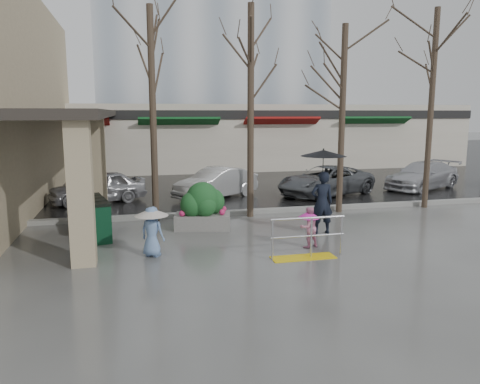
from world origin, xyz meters
name	(u,v)px	position (x,y,z in m)	size (l,w,h in m)	color
ground	(241,248)	(0.00, 0.00, 0.00)	(120.00, 120.00, 0.00)	#51514F
street_asphalt	(169,162)	(0.00, 22.00, 0.01)	(120.00, 36.00, 0.01)	black
curb	(214,213)	(0.00, 4.00, 0.07)	(120.00, 0.30, 0.15)	gray
canopy_slab	(75,110)	(-4.80, 8.00, 3.62)	(2.80, 18.00, 0.25)	#2D2823
pillar_front	(81,191)	(-3.90, -0.50, 1.75)	(0.55, 0.55, 3.50)	tan
pillar_back	(98,162)	(-3.90, 6.00, 1.75)	(0.55, 0.55, 3.50)	tan
storefront_row	(206,136)	(2.00, 17.97, 2.01)	(34.00, 6.74, 4.00)	beige
office_tower	(205,6)	(4.00, 30.00, 12.50)	(18.00, 12.00, 25.00)	#8C99A8
handrail	(306,243)	(1.36, -1.20, 0.38)	(1.90, 0.50, 1.03)	yellow
tree_west	(151,62)	(-2.00, 3.60, 5.08)	(3.20, 3.20, 6.80)	#382B21
tree_midwest	(251,60)	(1.20, 3.60, 5.23)	(3.20, 3.20, 7.00)	#382B21
tree_mideast	(344,73)	(4.50, 3.60, 4.86)	(3.20, 3.20, 6.50)	#382B21
tree_east	(434,60)	(8.00, 3.60, 5.38)	(3.20, 3.20, 7.20)	#382B21
woman	(322,185)	(2.67, 0.91, 1.46)	(1.33, 1.33, 2.52)	black
child_pink	(309,225)	(1.76, -0.36, 0.62)	(0.62, 0.59, 1.09)	pink
child_blue	(152,226)	(-2.30, -0.20, 0.77)	(0.84, 0.84, 1.26)	#6D8EC1
planter	(203,207)	(-0.65, 2.27, 0.70)	(1.81, 1.19, 1.46)	slate
news_boxes	(98,217)	(-3.74, 2.09, 0.56)	(0.89, 2.05, 1.12)	#0D3C22
car_a	(98,187)	(-4.05, 7.36, 0.63)	(1.49, 3.70, 1.26)	#9F9FA4
car_b	(216,183)	(0.70, 7.31, 0.63)	(1.33, 3.82, 1.26)	silver
car_c	(326,181)	(5.41, 6.87, 0.63)	(2.09, 4.53, 1.26)	#585B60
car_d	(422,175)	(10.49, 7.42, 0.63)	(1.77, 4.34, 1.26)	#BABABF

